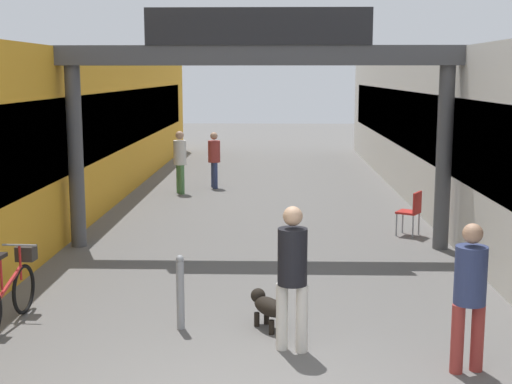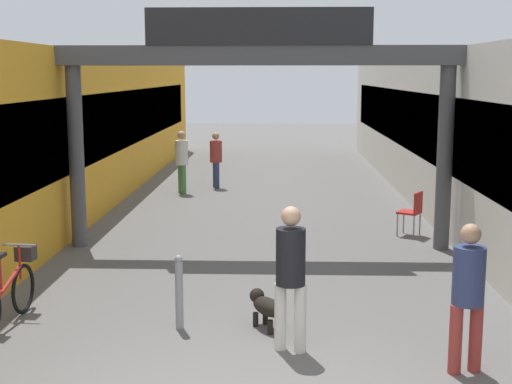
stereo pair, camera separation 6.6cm
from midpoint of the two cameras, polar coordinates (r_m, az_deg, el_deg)
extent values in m
cube|color=gold|center=(17.85, -16.23, 4.75)|extent=(3.00, 26.00, 3.66)
cube|color=black|center=(17.44, -11.61, 5.44)|extent=(0.04, 23.40, 1.47)
cube|color=beige|center=(17.65, 17.27, 4.65)|extent=(3.00, 26.00, 3.66)
cube|color=black|center=(17.30, 12.56, 5.37)|extent=(0.04, 23.40, 1.47)
cylinder|color=#4C4C4F|center=(13.46, -14.37, 2.69)|extent=(0.28, 0.28, 3.32)
cylinder|color=#4C4C4F|center=(13.29, 14.66, 2.59)|extent=(0.28, 0.28, 3.32)
cube|color=#4C4C4F|center=(12.86, 0.05, 10.87)|extent=(7.40, 0.44, 0.35)
cube|color=#232326|center=(12.68, 0.02, 13.12)|extent=(3.96, 0.10, 0.64)
cylinder|color=silver|center=(8.39, 1.87, -9.92)|extent=(0.18, 0.18, 0.79)
cylinder|color=silver|center=(8.32, 3.46, -10.10)|extent=(0.18, 0.18, 0.79)
cylinder|color=black|center=(8.14, 2.70, -5.19)|extent=(0.43, 0.43, 0.66)
sphere|color=tan|center=(8.03, 2.73, -1.94)|extent=(0.28, 0.28, 0.22)
cylinder|color=#99332D|center=(8.17, 17.07, -11.02)|extent=(0.17, 0.17, 0.76)
cylinder|color=#99332D|center=(8.05, 15.58, -11.26)|extent=(0.17, 0.17, 0.76)
cylinder|color=navy|center=(7.89, 16.56, -6.40)|extent=(0.42, 0.42, 0.63)
sphere|color=tan|center=(7.79, 16.72, -3.20)|extent=(0.27, 0.27, 0.22)
cylinder|color=#4C7F47|center=(19.26, -6.28, 1.08)|extent=(0.19, 0.19, 0.78)
cylinder|color=#4C7F47|center=(19.04, -6.05, 0.98)|extent=(0.19, 0.19, 0.78)
cylinder|color=silver|center=(19.06, -6.21, 3.15)|extent=(0.46, 0.46, 0.65)
sphere|color=tan|center=(19.02, -6.23, 4.54)|extent=(0.30, 0.30, 0.22)
cylinder|color=navy|center=(20.14, -3.51, 1.41)|extent=(0.17, 0.17, 0.73)
cylinder|color=navy|center=(19.90, -3.38, 1.31)|extent=(0.17, 0.17, 0.73)
cylinder|color=#99332D|center=(19.94, -3.47, 3.26)|extent=(0.42, 0.42, 0.60)
sphere|color=tan|center=(19.90, -3.48, 4.50)|extent=(0.25, 0.25, 0.21)
ellipsoid|color=black|center=(9.04, 0.84, -9.17)|extent=(0.52, 0.60, 0.22)
sphere|color=black|center=(9.22, -0.04, -8.28)|extent=(0.27, 0.27, 0.19)
sphere|color=white|center=(9.18, 0.25, -8.95)|extent=(0.19, 0.19, 0.14)
cylinder|color=black|center=(9.20, -0.14, -10.16)|extent=(0.10, 0.10, 0.18)
cylinder|color=black|center=(9.28, 0.64, -9.99)|extent=(0.10, 0.10, 0.18)
cylinder|color=black|center=(8.94, 1.04, -10.77)|extent=(0.10, 0.10, 0.18)
cylinder|color=black|center=(9.02, 1.84, -10.59)|extent=(0.10, 0.10, 0.18)
torus|color=black|center=(10.10, -18.27, -7.40)|extent=(0.09, 0.67, 0.67)
cube|color=red|center=(9.60, -19.53, -7.22)|extent=(0.09, 0.94, 0.34)
cylinder|color=red|center=(9.44, -19.91, -6.14)|extent=(0.03, 0.03, 0.42)
cube|color=black|center=(9.38, -19.98, -4.84)|extent=(0.11, 0.23, 0.05)
cylinder|color=red|center=(9.94, -18.52, -5.40)|extent=(0.03, 0.03, 0.46)
cylinder|color=gray|center=(9.89, -18.59, -4.05)|extent=(0.46, 0.06, 0.03)
cube|color=#332D28|center=(10.10, -18.09, -4.68)|extent=(0.25, 0.21, 0.20)
cylinder|color=gray|center=(9.06, -6.28, -8.22)|extent=(0.10, 0.10, 0.88)
sphere|color=gray|center=(8.93, -6.33, -5.35)|extent=(0.10, 0.10, 0.10)
cylinder|color=gray|center=(14.36, 11.04, -2.59)|extent=(0.04, 0.04, 0.45)
cylinder|color=gray|center=(14.67, 11.52, -2.35)|extent=(0.04, 0.04, 0.45)
cylinder|color=gray|center=(14.24, 12.31, -2.73)|extent=(0.04, 0.04, 0.45)
cylinder|color=gray|center=(14.56, 12.77, -2.49)|extent=(0.04, 0.04, 0.45)
cube|color=#B2231E|center=(14.41, 11.95, -1.59)|extent=(0.55, 0.55, 0.04)
cube|color=#B2231E|center=(14.31, 12.65, -0.79)|extent=(0.24, 0.36, 0.40)
camera|label=1|loc=(0.03, -90.17, -0.03)|focal=50.00mm
camera|label=2|loc=(0.03, 89.83, 0.03)|focal=50.00mm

